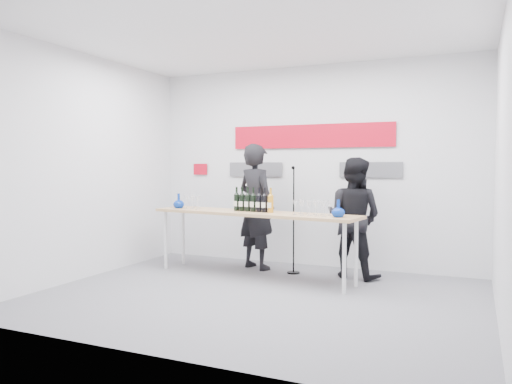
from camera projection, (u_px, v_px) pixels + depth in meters
ground at (258, 296)px, 5.76m from camera, size 5.00×5.00×0.00m
back_wall at (311, 166)px, 7.51m from camera, size 5.00×0.04×3.00m
signage at (307, 146)px, 7.49m from camera, size 3.38×0.02×0.79m
tasting_table at (253, 217)px, 6.70m from camera, size 3.01×0.98×0.89m
wine_bottles at (253, 199)px, 6.71m from camera, size 0.62×0.16×0.33m
decanter_left at (179, 201)px, 7.29m from camera, size 0.16×0.16×0.21m
decanter_right at (338, 208)px, 5.99m from camera, size 0.16×0.16×0.21m
glasses_left at (194, 202)px, 7.20m from camera, size 0.26×0.25×0.18m
glasses_right at (312, 208)px, 6.24m from camera, size 0.48×0.28×0.18m
presenter_left at (256, 206)px, 7.28m from camera, size 0.78×0.66×1.82m
presenter_right at (354, 218)px, 6.71m from camera, size 0.90×0.77×1.62m
mic_stand at (293, 241)px, 6.96m from camera, size 0.18×0.18×1.50m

